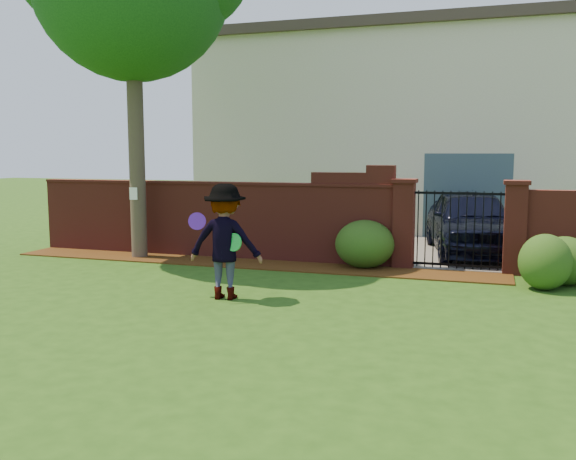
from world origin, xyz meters
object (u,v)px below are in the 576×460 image
(man, at_px, (224,242))
(frisbee_green, at_px, (234,242))
(car, at_px, (473,223))
(frisbee_purple, at_px, (197,221))

(man, bearing_deg, frisbee_green, 146.41)
(car, relative_size, man, 2.39)
(car, bearing_deg, man, -133.76)
(frisbee_green, bearing_deg, frisbee_purple, -164.79)
(frisbee_green, bearing_deg, man, 152.70)
(frisbee_purple, xyz_separation_m, frisbee_green, (0.58, 0.16, -0.34))
(frisbee_purple, relative_size, frisbee_green, 0.95)
(frisbee_purple, bearing_deg, car, 55.75)
(car, xyz_separation_m, frisbee_green, (-3.58, -5.95, 0.20))
(car, bearing_deg, frisbee_purple, -134.91)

